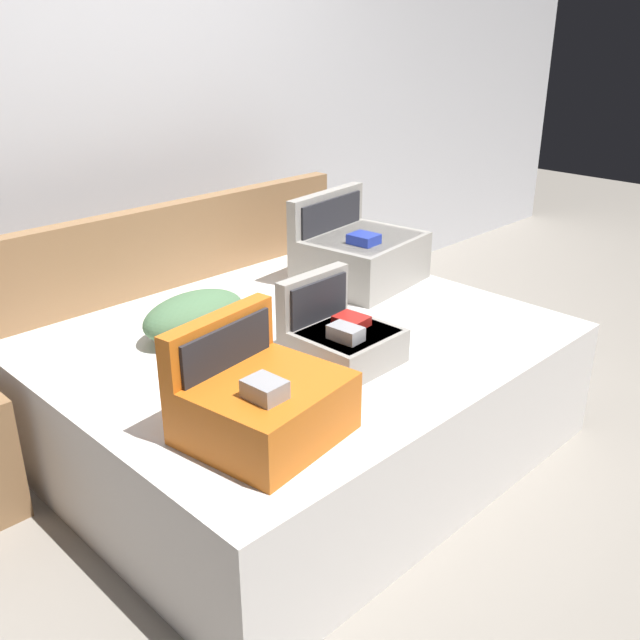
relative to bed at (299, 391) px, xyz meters
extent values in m
plane|color=gray|center=(0.00, -0.40, -0.25)|extent=(12.00, 12.00, 0.00)
cube|color=silver|center=(0.00, 1.25, 1.05)|extent=(8.00, 0.10, 2.60)
cube|color=silver|center=(0.00, 0.00, 0.00)|extent=(1.86, 1.56, 0.49)
cube|color=olive|center=(0.00, 0.82, 0.19)|extent=(1.90, 0.08, 0.87)
cube|color=gray|center=(0.62, 0.21, 0.36)|extent=(0.56, 0.46, 0.22)
cube|color=#28282D|center=(0.62, 0.21, 0.39)|extent=(0.50, 0.41, 0.15)
cube|color=#1E33A5|center=(0.54, 0.15, 0.49)|extent=(0.12, 0.13, 0.05)
cube|color=gray|center=(0.60, 0.44, 0.45)|extent=(0.52, 0.12, 0.40)
cube|color=#28282D|center=(0.60, 0.40, 0.45)|extent=(0.44, 0.07, 0.34)
cube|color=#D16619|center=(-0.56, -0.48, 0.34)|extent=(0.47, 0.40, 0.18)
cube|color=#28282D|center=(-0.56, -0.48, 0.37)|extent=(0.41, 0.35, 0.13)
cube|color=#99999E|center=(-0.63, -0.53, 0.46)|extent=(0.10, 0.11, 0.06)
cube|color=#D16619|center=(-0.59, -0.28, 0.42)|extent=(0.43, 0.12, 0.34)
cube|color=#28282D|center=(-0.58, -0.32, 0.42)|extent=(0.36, 0.06, 0.29)
cube|color=gray|center=(-0.04, -0.30, 0.31)|extent=(0.33, 0.31, 0.12)
cube|color=#28282D|center=(-0.04, -0.30, 0.33)|extent=(0.29, 0.27, 0.09)
cube|color=#99999E|center=(-0.10, -0.34, 0.39)|extent=(0.08, 0.12, 0.05)
cube|color=#B21E19|center=(0.01, -0.27, 0.39)|extent=(0.10, 0.12, 0.04)
cube|color=gray|center=(-0.04, -0.13, 0.40)|extent=(0.33, 0.06, 0.30)
cube|color=#28282D|center=(-0.04, -0.16, 0.40)|extent=(0.28, 0.02, 0.25)
ellipsoid|color=#4C724C|center=(-0.28, 0.28, 0.33)|extent=(0.45, 0.27, 0.17)
camera|label=1|loc=(-1.72, -1.84, 1.39)|focal=39.81mm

